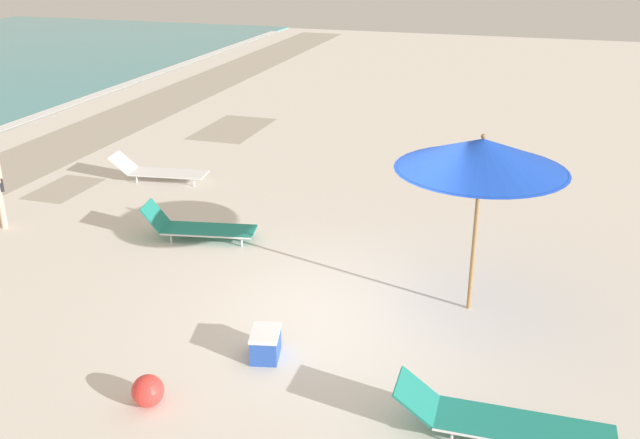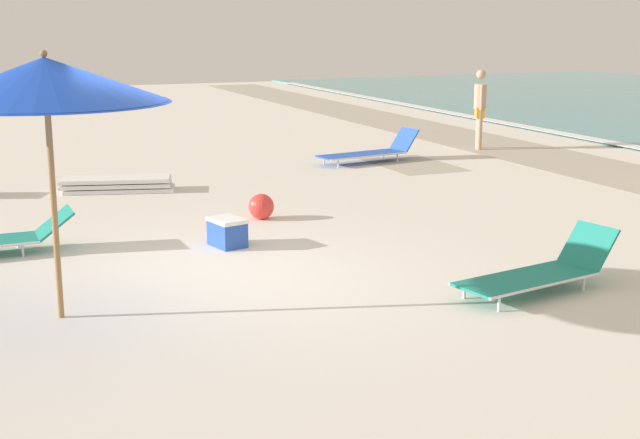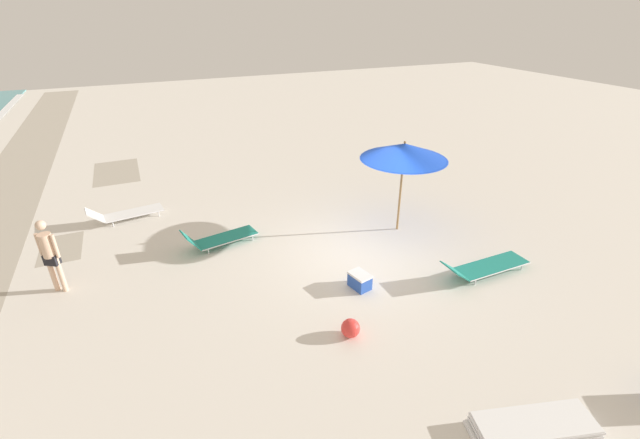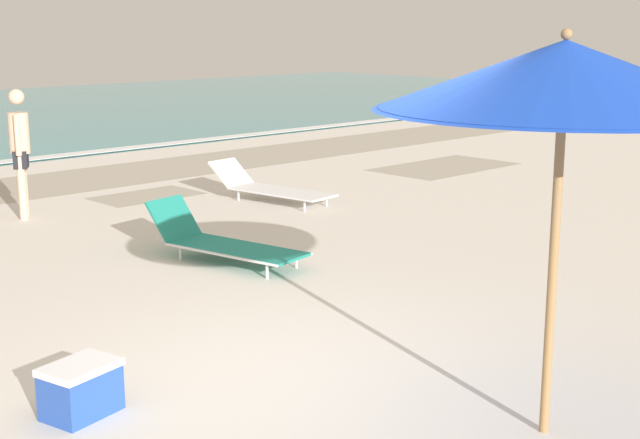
{
  "view_description": "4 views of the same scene",
  "coord_description": "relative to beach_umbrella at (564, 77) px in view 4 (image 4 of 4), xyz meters",
  "views": [
    {
      "loc": [
        -8.64,
        -2.12,
        5.06
      ],
      "look_at": [
        0.77,
        0.81,
        1.06
      ],
      "focal_mm": 40.0,
      "sensor_mm": 36.0,
      "label": 1
    },
    {
      "loc": [
        9.33,
        -2.36,
        2.88
      ],
      "look_at": [
        0.67,
        1.29,
        0.75
      ],
      "focal_mm": 50.0,
      "sensor_mm": 36.0,
      "label": 2
    },
    {
      "loc": [
        -8.36,
        4.9,
        5.82
      ],
      "look_at": [
        0.05,
        1.21,
        1.14
      ],
      "focal_mm": 24.0,
      "sensor_mm": 36.0,
      "label": 3
    },
    {
      "loc": [
        -4.16,
        -4.36,
        2.62
      ],
      "look_at": [
        0.89,
        0.89,
        1.02
      ],
      "focal_mm": 50.0,
      "sensor_mm": 36.0,
      "label": 4
    }
  ],
  "objects": [
    {
      "name": "ground_plane",
      "position": [
        -0.66,
        1.49,
        -2.39
      ],
      "size": [
        60.0,
        60.0,
        0.16
      ],
      "color": "silver"
    },
    {
      "name": "beach_umbrella",
      "position": [
        0.0,
        0.0,
        0.0
      ],
      "size": [
        2.32,
        2.32,
        2.59
      ],
      "color": "#9E7547",
      "rests_on": "ground_plane"
    },
    {
      "name": "sun_lounger_near_water_left",
      "position": [
        1.12,
        4.86,
        -2.08
      ],
      "size": [
        0.95,
        2.03,
        0.62
      ],
      "rotation": [
        0.0,
        0.0,
        0.18
      ],
      "color": "#1E8475",
      "rests_on": "ground_plane"
    },
    {
      "name": "sun_lounger_mid_beach_solo",
      "position": [
        3.75,
        7.1,
        -2.09
      ],
      "size": [
        0.88,
        2.14,
        0.54
      ],
      "rotation": [
        0.0,
        0.0,
        0.14
      ],
      "color": "white",
      "rests_on": "ground_plane"
    },
    {
      "name": "beachgoer_strolling_adult",
      "position": [
        0.56,
        8.56,
        -1.31
      ],
      "size": [
        0.31,
        0.4,
        1.76
      ],
      "rotation": [
        0.0,
        0.0,
        1.03
      ],
      "color": "beige",
      "rests_on": "ground_plane"
    },
    {
      "name": "cooler_box",
      "position": [
        -2.06,
        2.34,
        -2.12
      ],
      "size": [
        0.57,
        0.46,
        0.37
      ],
      "rotation": [
        0.0,
        0.0,
        3.37
      ],
      "color": "blue",
      "rests_on": "ground_plane"
    }
  ]
}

